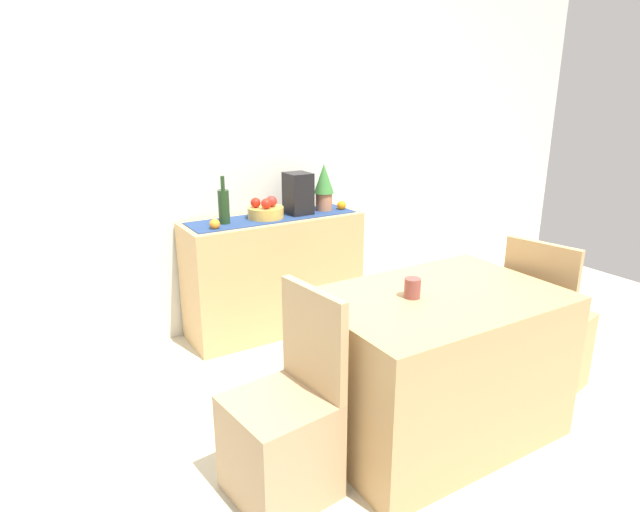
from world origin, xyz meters
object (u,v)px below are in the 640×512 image
(coffee_maker, at_px, (298,194))
(potted_plant, at_px, (324,186))
(dining_table, at_px, (435,364))
(coffee_cup, at_px, (412,288))
(sideboard_console, at_px, (275,274))
(chair_by_corner, at_px, (544,343))
(fruit_bowl, at_px, (266,212))
(chair_near_window, at_px, (283,438))
(wine_bottle, at_px, (224,206))

(coffee_maker, xyz_separation_m, potted_plant, (0.21, 0.00, 0.04))
(dining_table, height_order, coffee_cup, coffee_cup)
(coffee_maker, height_order, dining_table, coffee_maker)
(dining_table, distance_m, coffee_cup, 0.44)
(sideboard_console, distance_m, chair_by_corner, 1.79)
(fruit_bowl, height_order, chair_near_window, same)
(potted_plant, xyz_separation_m, chair_by_corner, (0.56, -1.50, -0.74))
(wine_bottle, relative_size, coffee_cup, 3.34)
(coffee_cup, relative_size, chair_near_window, 0.10)
(sideboard_console, distance_m, chair_near_window, 1.67)
(sideboard_console, relative_size, coffee_cup, 13.16)
(dining_table, bearing_deg, sideboard_console, 94.76)
(coffee_maker, height_order, chair_near_window, coffee_maker)
(fruit_bowl, distance_m, coffee_maker, 0.27)
(wine_bottle, xyz_separation_m, potted_plant, (0.76, 0.00, 0.06))
(wine_bottle, xyz_separation_m, coffee_cup, (0.34, -1.46, -0.15))
(dining_table, bearing_deg, coffee_maker, 87.25)
(dining_table, height_order, chair_by_corner, chair_by_corner)
(coffee_maker, xyz_separation_m, chair_by_corner, (0.77, -1.50, -0.70))
(wine_bottle, distance_m, dining_table, 1.67)
(potted_plant, bearing_deg, chair_near_window, -126.96)
(sideboard_console, xyz_separation_m, coffee_maker, (0.20, 0.00, 0.56))
(fruit_bowl, distance_m, wine_bottle, 0.31)
(coffee_cup, distance_m, chair_near_window, 0.88)
(sideboard_console, xyz_separation_m, wine_bottle, (-0.35, 0.00, 0.53))
(coffee_cup, xyz_separation_m, chair_by_corner, (0.98, -0.04, -0.52))
(fruit_bowl, height_order, chair_by_corner, same)
(potted_plant, xyz_separation_m, coffee_cup, (-0.42, -1.46, -0.22))
(fruit_bowl, distance_m, dining_table, 1.59)
(fruit_bowl, xyz_separation_m, wine_bottle, (-0.30, 0.00, 0.08))
(chair_near_window, bearing_deg, potted_plant, 53.04)
(coffee_maker, bearing_deg, chair_by_corner, -62.79)
(fruit_bowl, relative_size, coffee_maker, 0.84)
(fruit_bowl, bearing_deg, chair_by_corner, -55.72)
(coffee_maker, relative_size, chair_near_window, 0.32)
(wine_bottle, bearing_deg, fruit_bowl, 0.00)
(coffee_cup, bearing_deg, fruit_bowl, 91.66)
(fruit_bowl, distance_m, potted_plant, 0.48)
(sideboard_console, distance_m, potted_plant, 0.72)
(wine_bottle, xyz_separation_m, coffee_maker, (0.55, 0.00, 0.03))
(coffee_maker, relative_size, dining_table, 0.25)
(sideboard_console, relative_size, chair_by_corner, 1.37)
(dining_table, distance_m, chair_near_window, 0.85)
(potted_plant, relative_size, chair_near_window, 0.38)
(fruit_bowl, bearing_deg, dining_table, -83.18)
(sideboard_console, relative_size, dining_table, 1.07)
(wine_bottle, height_order, chair_near_window, wine_bottle)
(dining_table, xyz_separation_m, coffee_cup, (-0.14, 0.04, 0.42))
(sideboard_console, bearing_deg, coffee_cup, -90.49)
(wine_bottle, bearing_deg, potted_plant, 0.00)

